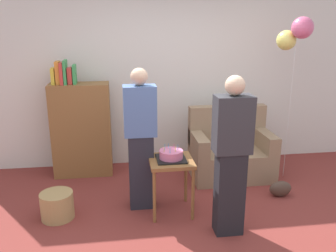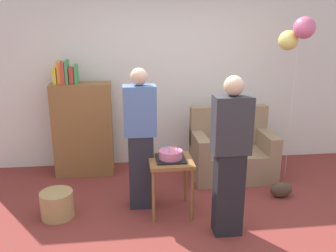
{
  "view_description": "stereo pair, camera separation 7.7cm",
  "coord_description": "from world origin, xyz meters",
  "px_view_note": "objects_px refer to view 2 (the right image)",
  "views": [
    {
      "loc": [
        -0.72,
        -3.16,
        2.1
      ],
      "look_at": [
        -0.19,
        0.71,
        0.95
      ],
      "focal_mm": 38.02,
      "sensor_mm": 36.0,
      "label": 1
    },
    {
      "loc": [
        -0.65,
        -3.17,
        2.1
      ],
      "look_at": [
        -0.19,
        0.71,
        0.95
      ],
      "focal_mm": 38.02,
      "sensor_mm": 36.0,
      "label": 2
    }
  ],
  "objects_px": {
    "birthday_cake": "(171,155)",
    "wicker_basket": "(57,204)",
    "couch": "(231,153)",
    "side_table": "(171,168)",
    "handbag": "(281,190)",
    "person_blowing_candles": "(140,139)",
    "person_holding_cake": "(230,157)",
    "balloon_bunch": "(297,34)",
    "bookshelf": "(83,127)"
  },
  "relations": [
    {
      "from": "person_holding_cake",
      "to": "handbag",
      "type": "relative_size",
      "value": 5.82
    },
    {
      "from": "person_blowing_candles",
      "to": "wicker_basket",
      "type": "distance_m",
      "value": 1.17
    },
    {
      "from": "handbag",
      "to": "person_holding_cake",
      "type": "bearing_deg",
      "value": -143.06
    },
    {
      "from": "couch",
      "to": "handbag",
      "type": "bearing_deg",
      "value": -58.56
    },
    {
      "from": "person_holding_cake",
      "to": "handbag",
      "type": "distance_m",
      "value": 1.32
    },
    {
      "from": "bookshelf",
      "to": "balloon_bunch",
      "type": "bearing_deg",
      "value": -10.11
    },
    {
      "from": "person_blowing_candles",
      "to": "handbag",
      "type": "bearing_deg",
      "value": 11.9
    },
    {
      "from": "wicker_basket",
      "to": "person_blowing_candles",
      "type": "bearing_deg",
      "value": 8.6
    },
    {
      "from": "wicker_basket",
      "to": "balloon_bunch",
      "type": "bearing_deg",
      "value": 13.55
    },
    {
      "from": "wicker_basket",
      "to": "handbag",
      "type": "height_order",
      "value": "wicker_basket"
    },
    {
      "from": "birthday_cake",
      "to": "balloon_bunch",
      "type": "bearing_deg",
      "value": 23.7
    },
    {
      "from": "person_blowing_candles",
      "to": "person_holding_cake",
      "type": "height_order",
      "value": "same"
    },
    {
      "from": "bookshelf",
      "to": "side_table",
      "type": "relative_size",
      "value": 2.53
    },
    {
      "from": "bookshelf",
      "to": "birthday_cake",
      "type": "distance_m",
      "value": 1.64
    },
    {
      "from": "bookshelf",
      "to": "wicker_basket",
      "type": "height_order",
      "value": "bookshelf"
    },
    {
      "from": "bookshelf",
      "to": "side_table",
      "type": "distance_m",
      "value": 1.65
    },
    {
      "from": "couch",
      "to": "balloon_bunch",
      "type": "height_order",
      "value": "balloon_bunch"
    },
    {
      "from": "birthday_cake",
      "to": "handbag",
      "type": "distance_m",
      "value": 1.53
    },
    {
      "from": "wicker_basket",
      "to": "person_holding_cake",
      "type": "bearing_deg",
      "value": -16.03
    },
    {
      "from": "wicker_basket",
      "to": "balloon_bunch",
      "type": "xyz_separation_m",
      "value": [
        2.95,
        0.71,
        1.8
      ]
    },
    {
      "from": "balloon_bunch",
      "to": "wicker_basket",
      "type": "bearing_deg",
      "value": -166.45
    },
    {
      "from": "person_blowing_candles",
      "to": "wicker_basket",
      "type": "relative_size",
      "value": 4.53
    },
    {
      "from": "couch",
      "to": "balloon_bunch",
      "type": "distance_m",
      "value": 1.77
    },
    {
      "from": "handbag",
      "to": "person_blowing_candles",
      "type": "bearing_deg",
      "value": -179.83
    },
    {
      "from": "bookshelf",
      "to": "person_blowing_candles",
      "type": "bearing_deg",
      "value": -54.3
    },
    {
      "from": "balloon_bunch",
      "to": "person_holding_cake",
      "type": "bearing_deg",
      "value": -133.43
    },
    {
      "from": "birthday_cake",
      "to": "person_holding_cake",
      "type": "bearing_deg",
      "value": -42.88
    },
    {
      "from": "couch",
      "to": "person_holding_cake",
      "type": "relative_size",
      "value": 0.67
    },
    {
      "from": "person_holding_cake",
      "to": "birthday_cake",
      "type": "bearing_deg",
      "value": -38.92
    },
    {
      "from": "couch",
      "to": "person_holding_cake",
      "type": "distance_m",
      "value": 1.53
    },
    {
      "from": "couch",
      "to": "balloon_bunch",
      "type": "xyz_separation_m",
      "value": [
        0.72,
        -0.15,
        1.61
      ]
    },
    {
      "from": "couch",
      "to": "wicker_basket",
      "type": "height_order",
      "value": "couch"
    },
    {
      "from": "couch",
      "to": "bookshelf",
      "type": "bearing_deg",
      "value": 170.51
    },
    {
      "from": "side_table",
      "to": "person_blowing_candles",
      "type": "distance_m",
      "value": 0.47
    },
    {
      "from": "bookshelf",
      "to": "person_blowing_candles",
      "type": "xyz_separation_m",
      "value": [
        0.76,
        -1.06,
        0.15
      ]
    },
    {
      "from": "couch",
      "to": "bookshelf",
      "type": "distance_m",
      "value": 2.11
    },
    {
      "from": "wicker_basket",
      "to": "bookshelf",
      "type": "bearing_deg",
      "value": 81.41
    },
    {
      "from": "person_holding_cake",
      "to": "person_blowing_candles",
      "type": "bearing_deg",
      "value": -33.89
    },
    {
      "from": "couch",
      "to": "person_blowing_candles",
      "type": "height_order",
      "value": "person_blowing_candles"
    },
    {
      "from": "side_table",
      "to": "couch",
      "type": "bearing_deg",
      "value": 42.57
    },
    {
      "from": "handbag",
      "to": "birthday_cake",
      "type": "bearing_deg",
      "value": -172.85
    },
    {
      "from": "bookshelf",
      "to": "birthday_cake",
      "type": "relative_size",
      "value": 5.05
    },
    {
      "from": "couch",
      "to": "bookshelf",
      "type": "relative_size",
      "value": 0.68
    },
    {
      "from": "birthday_cake",
      "to": "wicker_basket",
      "type": "relative_size",
      "value": 0.89
    },
    {
      "from": "birthday_cake",
      "to": "wicker_basket",
      "type": "xyz_separation_m",
      "value": [
        -1.27,
        0.03,
        -0.54
      ]
    },
    {
      "from": "side_table",
      "to": "balloon_bunch",
      "type": "distance_m",
      "value": 2.32
    },
    {
      "from": "couch",
      "to": "side_table",
      "type": "distance_m",
      "value": 1.33
    },
    {
      "from": "couch",
      "to": "side_table",
      "type": "relative_size",
      "value": 1.72
    },
    {
      "from": "person_holding_cake",
      "to": "wicker_basket",
      "type": "bearing_deg",
      "value": -12.07
    },
    {
      "from": "person_holding_cake",
      "to": "bookshelf",
      "type": "bearing_deg",
      "value": -42.94
    }
  ]
}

